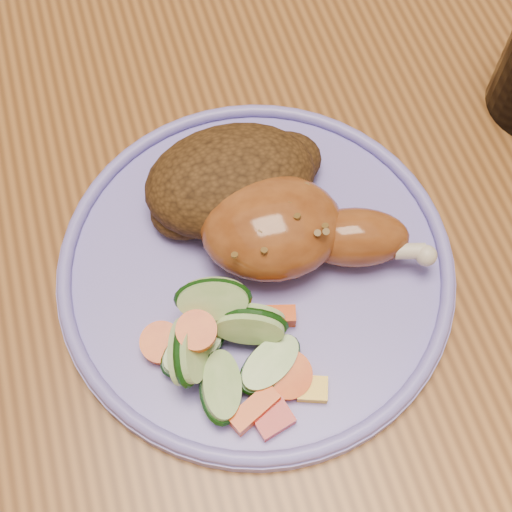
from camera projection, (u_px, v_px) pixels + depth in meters
name	position (u px, v px, depth m)	size (l,w,h in m)	color
ground	(248.00, 383.00, 1.25)	(4.00, 4.00, 0.00)	brown
dining_table	(240.00, 176.00, 0.66)	(0.90, 1.40, 0.75)	brown
plate	(256.00, 269.00, 0.51)	(0.28, 0.28, 0.01)	#7E73D6
plate_rim	(256.00, 262.00, 0.50)	(0.28, 0.28, 0.01)	#7E73D6
chicken_leg	(292.00, 230.00, 0.49)	(0.16, 0.10, 0.05)	brown
rice_pilaf	(234.00, 180.00, 0.52)	(0.14, 0.09, 0.05)	#422810
vegetable_pile	(226.00, 349.00, 0.46)	(0.11, 0.12, 0.06)	#A50A05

